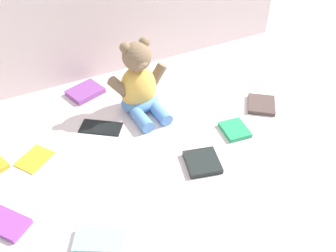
{
  "coord_description": "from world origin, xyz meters",
  "views": [
    {
      "loc": [
        -0.35,
        -0.81,
        0.8
      ],
      "look_at": [
        0.0,
        -0.1,
        0.1
      ],
      "focal_mm": 38.34,
      "sensor_mm": 36.0,
      "label": 1
    }
  ],
  "objects_px": {
    "book_case_0": "(34,158)",
    "book_case_1": "(99,241)",
    "book_case_4": "(202,162)",
    "book_case_7": "(235,130)",
    "book_case_3": "(5,223)",
    "book_case_6": "(101,127)",
    "book_case_9": "(261,105)",
    "book_case_8": "(85,92)",
    "teddy_bear": "(139,86)"
  },
  "relations": [
    {
      "from": "book_case_0",
      "to": "book_case_1",
      "type": "bearing_deg",
      "value": -22.06
    },
    {
      "from": "book_case_4",
      "to": "book_case_7",
      "type": "distance_m",
      "value": 0.19
    },
    {
      "from": "book_case_1",
      "to": "book_case_4",
      "type": "relative_size",
      "value": 1.18
    },
    {
      "from": "book_case_3",
      "to": "book_case_6",
      "type": "xyz_separation_m",
      "value": [
        0.34,
        0.25,
        -0.0
      ]
    },
    {
      "from": "book_case_7",
      "to": "book_case_9",
      "type": "height_order",
      "value": "same"
    },
    {
      "from": "book_case_4",
      "to": "book_case_8",
      "type": "height_order",
      "value": "book_case_8"
    },
    {
      "from": "book_case_4",
      "to": "book_case_6",
      "type": "distance_m",
      "value": 0.37
    },
    {
      "from": "book_case_4",
      "to": "book_case_6",
      "type": "bearing_deg",
      "value": -38.93
    },
    {
      "from": "book_case_0",
      "to": "book_case_8",
      "type": "xyz_separation_m",
      "value": [
        0.24,
        0.26,
        0.01
      ]
    },
    {
      "from": "book_case_3",
      "to": "book_case_8",
      "type": "relative_size",
      "value": 1.01
    },
    {
      "from": "book_case_1",
      "to": "book_case_6",
      "type": "height_order",
      "value": "book_case_1"
    },
    {
      "from": "book_case_0",
      "to": "book_case_1",
      "type": "xyz_separation_m",
      "value": [
        0.09,
        -0.36,
        0.0
      ]
    },
    {
      "from": "teddy_bear",
      "to": "book_case_1",
      "type": "height_order",
      "value": "teddy_bear"
    },
    {
      "from": "book_case_0",
      "to": "book_case_6",
      "type": "distance_m",
      "value": 0.23
    },
    {
      "from": "book_case_8",
      "to": "book_case_9",
      "type": "distance_m",
      "value": 0.65
    },
    {
      "from": "book_case_7",
      "to": "book_case_8",
      "type": "bearing_deg",
      "value": 138.73
    },
    {
      "from": "book_case_3",
      "to": "book_case_9",
      "type": "xyz_separation_m",
      "value": [
        0.89,
        0.1,
        -0.0
      ]
    },
    {
      "from": "book_case_0",
      "to": "book_case_9",
      "type": "distance_m",
      "value": 0.79
    },
    {
      "from": "book_case_4",
      "to": "book_case_7",
      "type": "bearing_deg",
      "value": -141.27
    },
    {
      "from": "teddy_bear",
      "to": "book_case_3",
      "type": "height_order",
      "value": "teddy_bear"
    },
    {
      "from": "book_case_1",
      "to": "book_case_9",
      "type": "bearing_deg",
      "value": 139.1
    },
    {
      "from": "book_case_8",
      "to": "book_case_9",
      "type": "bearing_deg",
      "value": 38.24
    },
    {
      "from": "book_case_6",
      "to": "book_case_7",
      "type": "height_order",
      "value": "book_case_7"
    },
    {
      "from": "book_case_9",
      "to": "book_case_8",
      "type": "bearing_deg",
      "value": 3.46
    },
    {
      "from": "book_case_0",
      "to": "book_case_7",
      "type": "height_order",
      "value": "book_case_7"
    },
    {
      "from": "book_case_1",
      "to": "book_case_6",
      "type": "xyz_separation_m",
      "value": [
        0.14,
        0.41,
        -0.0
      ]
    },
    {
      "from": "book_case_1",
      "to": "book_case_7",
      "type": "bearing_deg",
      "value": 138.25
    },
    {
      "from": "book_case_4",
      "to": "book_case_7",
      "type": "relative_size",
      "value": 1.09
    },
    {
      "from": "book_case_0",
      "to": "teddy_bear",
      "type": "bearing_deg",
      "value": 66.45
    },
    {
      "from": "book_case_6",
      "to": "book_case_8",
      "type": "bearing_deg",
      "value": 32.09
    },
    {
      "from": "book_case_1",
      "to": "book_case_4",
      "type": "xyz_separation_m",
      "value": [
        0.36,
        0.11,
        0.0
      ]
    },
    {
      "from": "book_case_3",
      "to": "book_case_7",
      "type": "bearing_deg",
      "value": 143.92
    },
    {
      "from": "book_case_0",
      "to": "book_case_9",
      "type": "relative_size",
      "value": 0.94
    },
    {
      "from": "teddy_bear",
      "to": "book_case_6",
      "type": "xyz_separation_m",
      "value": [
        -0.16,
        -0.04,
        -0.09
      ]
    },
    {
      "from": "book_case_3",
      "to": "teddy_bear",
      "type": "bearing_deg",
      "value": 171.0
    },
    {
      "from": "book_case_1",
      "to": "book_case_3",
      "type": "xyz_separation_m",
      "value": [
        -0.2,
        0.16,
        -0.0
      ]
    },
    {
      "from": "book_case_0",
      "to": "book_case_6",
      "type": "height_order",
      "value": "book_case_6"
    },
    {
      "from": "book_case_0",
      "to": "book_case_1",
      "type": "distance_m",
      "value": 0.37
    },
    {
      "from": "book_case_0",
      "to": "book_case_8",
      "type": "relative_size",
      "value": 0.84
    },
    {
      "from": "teddy_bear",
      "to": "book_case_3",
      "type": "bearing_deg",
      "value": -153.89
    },
    {
      "from": "book_case_4",
      "to": "teddy_bear",
      "type": "bearing_deg",
      "value": -65.69
    },
    {
      "from": "book_case_3",
      "to": "book_case_8",
      "type": "distance_m",
      "value": 0.58
    },
    {
      "from": "book_case_8",
      "to": "book_case_0",
      "type": "bearing_deg",
      "value": -61.22
    },
    {
      "from": "book_case_3",
      "to": "book_case_7",
      "type": "distance_m",
      "value": 0.73
    },
    {
      "from": "book_case_8",
      "to": "teddy_bear",
      "type": "bearing_deg",
      "value": 22.25
    },
    {
      "from": "teddy_bear",
      "to": "book_case_6",
      "type": "height_order",
      "value": "teddy_bear"
    },
    {
      "from": "teddy_bear",
      "to": "book_case_7",
      "type": "height_order",
      "value": "teddy_bear"
    },
    {
      "from": "teddy_bear",
      "to": "book_case_4",
      "type": "relative_size",
      "value": 2.59
    },
    {
      "from": "book_case_8",
      "to": "book_case_9",
      "type": "xyz_separation_m",
      "value": [
        0.55,
        -0.36,
        -0.0
      ]
    },
    {
      "from": "book_case_7",
      "to": "book_case_9",
      "type": "bearing_deg",
      "value": 30.18
    }
  ]
}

